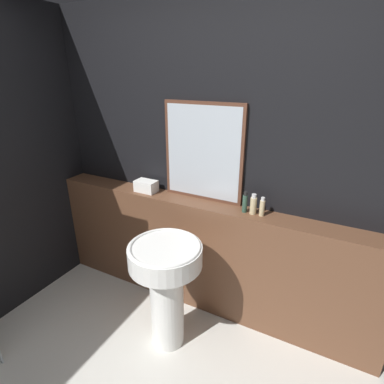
% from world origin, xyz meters
% --- Properties ---
extents(wall_back, '(8.00, 0.06, 2.50)m').
position_xyz_m(wall_back, '(0.00, 1.69, 1.25)').
color(wall_back, black).
rests_on(wall_back, ground_plane).
extents(vanity_counter, '(2.85, 0.22, 0.99)m').
position_xyz_m(vanity_counter, '(0.00, 1.55, 0.49)').
color(vanity_counter, brown).
rests_on(vanity_counter, ground_plane).
extents(pedestal_sink, '(0.52, 0.52, 0.87)m').
position_xyz_m(pedestal_sink, '(-0.04, 1.04, 0.58)').
color(pedestal_sink, white).
rests_on(pedestal_sink, ground_plane).
extents(mirror, '(0.67, 0.03, 0.78)m').
position_xyz_m(mirror, '(-0.04, 1.64, 1.37)').
color(mirror, '#563323').
rests_on(mirror, vanity_counter).
extents(towel_stack, '(0.19, 0.12, 0.10)m').
position_xyz_m(towel_stack, '(-0.55, 1.55, 1.03)').
color(towel_stack, white).
rests_on(towel_stack, vanity_counter).
extents(shampoo_bottle, '(0.04, 0.04, 0.16)m').
position_xyz_m(shampoo_bottle, '(0.35, 1.55, 1.06)').
color(shampoo_bottle, '#2D4C3D').
rests_on(shampoo_bottle, vanity_counter).
extents(conditioner_bottle, '(0.05, 0.05, 0.16)m').
position_xyz_m(conditioner_bottle, '(0.42, 1.55, 1.06)').
color(conditioner_bottle, '#C6B284').
rests_on(conditioner_bottle, vanity_counter).
extents(lotion_bottle, '(0.04, 0.04, 0.15)m').
position_xyz_m(lotion_bottle, '(0.48, 1.55, 1.05)').
color(lotion_bottle, '#C6B284').
rests_on(lotion_bottle, vanity_counter).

